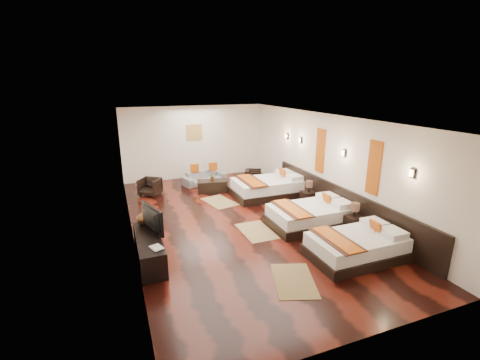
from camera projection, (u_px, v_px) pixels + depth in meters
name	position (u px, v px, depth m)	size (l,w,h in m)	color
floor	(238.00, 221.00, 9.11)	(5.50, 9.50, 0.01)	black
ceiling	(238.00, 118.00, 8.32)	(5.50, 9.50, 0.01)	white
back_wall	(195.00, 142.00, 12.96)	(5.50, 0.01, 2.80)	silver
left_wall	(128.00, 182.00, 7.76)	(0.01, 9.50, 2.80)	silver
right_wall	(326.00, 163.00, 9.67)	(0.01, 9.50, 2.80)	silver
headboard_panel	(340.00, 202.00, 9.21)	(0.08, 6.60, 0.90)	black
bed_near	(357.00, 246.00, 7.16)	(2.04, 1.28, 0.78)	black
bed_mid	(311.00, 215.00, 8.77)	(2.15, 1.35, 0.82)	black
bed_far	(269.00, 187.00, 11.04)	(2.32, 1.46, 0.89)	black
nightstand_a	(354.00, 222.00, 8.33)	(0.40, 0.40, 0.79)	black
nightstand_b	(308.00, 197.00, 10.19)	(0.40, 0.40, 0.79)	black
jute_mat_near	(294.00, 280.00, 6.36)	(0.75, 1.20, 0.01)	olive
jute_mat_mid	(256.00, 231.00, 8.46)	(0.75, 1.20, 0.01)	olive
jute_mat_far	(219.00, 202.00, 10.56)	(0.75, 1.20, 0.01)	olive
tv_console	(149.00, 249.00, 7.02)	(0.50, 1.80, 0.55)	black
tv	(148.00, 219.00, 7.12)	(0.98, 0.13, 0.56)	black
book	(152.00, 249.00, 6.39)	(0.21, 0.28, 0.03)	black
figurine	(144.00, 217.00, 7.52)	(0.34, 0.34, 0.36)	brown
sofa	(204.00, 177.00, 12.42)	(1.63, 0.64, 0.48)	gray
armchair_left	(150.00, 187.00, 11.10)	(0.62, 0.64, 0.58)	black
armchair_right	(253.00, 177.00, 12.39)	(0.58, 0.59, 0.54)	black
coffee_table	(212.00, 186.00, 11.49)	(1.00, 0.50, 0.40)	black
table_plant	(212.00, 177.00, 11.46)	(0.22, 0.19, 0.24)	#256220
orange_panel_a	(374.00, 168.00, 7.88)	(0.04, 0.40, 1.30)	#D86014
orange_panel_b	(320.00, 151.00, 9.85)	(0.04, 0.40, 1.30)	#D86014
sconce_near	(412.00, 173.00, 6.84)	(0.07, 0.12, 0.18)	black
sconce_mid	(344.00, 153.00, 8.81)	(0.07, 0.12, 0.18)	black
sconce_far	(300.00, 140.00, 10.78)	(0.07, 0.12, 0.18)	black
sconce_lounge	(287.00, 136.00, 11.58)	(0.07, 0.12, 0.18)	black
gold_artwork	(194.00, 132.00, 12.83)	(0.60, 0.04, 0.60)	#AD873F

